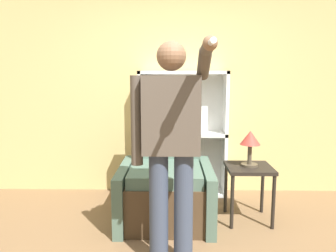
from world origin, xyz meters
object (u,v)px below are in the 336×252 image
(person_standing, at_px, (171,141))
(side_table, at_px, (249,175))
(table_lamp, at_px, (250,141))
(armchair, at_px, (166,185))
(bookcase, at_px, (173,135))

(person_standing, relative_size, side_table, 3.01)
(table_lamp, bearing_deg, armchair, 176.88)
(bookcase, bearing_deg, table_lamp, -44.78)
(armchair, bearing_deg, person_standing, -86.14)
(person_standing, height_order, table_lamp, person_standing)
(person_standing, distance_m, table_lamp, 1.18)
(bookcase, xyz_separation_m, person_standing, (-0.02, -1.63, 0.24))
(person_standing, bearing_deg, table_lamp, 46.71)
(bookcase, xyz_separation_m, table_lamp, (0.78, -0.78, 0.08))
(bookcase, bearing_deg, armchair, -96.16)
(person_standing, xyz_separation_m, table_lamp, (0.80, 0.85, -0.17))
(bookcase, height_order, side_table, bookcase)
(armchair, xyz_separation_m, person_standing, (0.06, -0.90, 0.65))
(table_lamp, bearing_deg, bookcase, 135.22)
(side_table, bearing_deg, armchair, 176.88)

